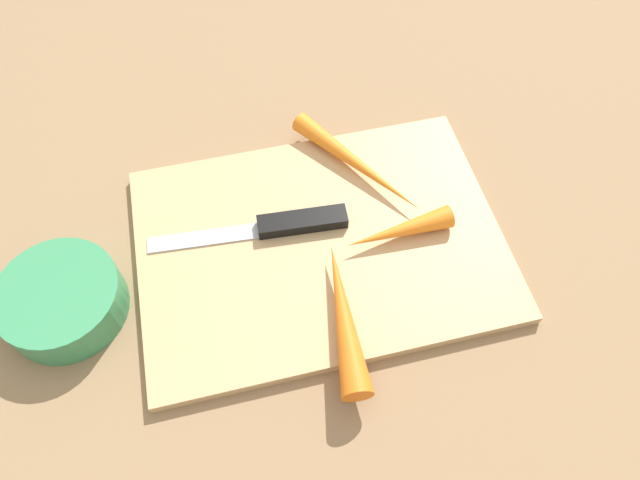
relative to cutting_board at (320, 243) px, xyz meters
The scene contains 7 objects.
ground_plane 0.01m from the cutting_board, ahead, with size 1.40×1.40×0.00m, color #8C6D4C.
cutting_board is the anchor object (origin of this frame).
knife 0.04m from the cutting_board, 40.30° to the right, with size 0.20×0.03×0.01m.
carrot_shortest 0.08m from the cutting_board, 169.09° to the left, with size 0.02×0.02×0.11m, color orange.
carrot_longest 0.10m from the cutting_board, 126.98° to the right, with size 0.02×0.02×0.17m, color orange.
carrot_medium 0.09m from the cutting_board, 90.89° to the left, with size 0.03×0.03×0.15m, color orange.
small_bowl 0.25m from the cutting_board, ahead, with size 0.11×0.11×0.04m, color #388C59.
Camera 1 is at (0.07, 0.29, 0.50)m, focal length 32.22 mm.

